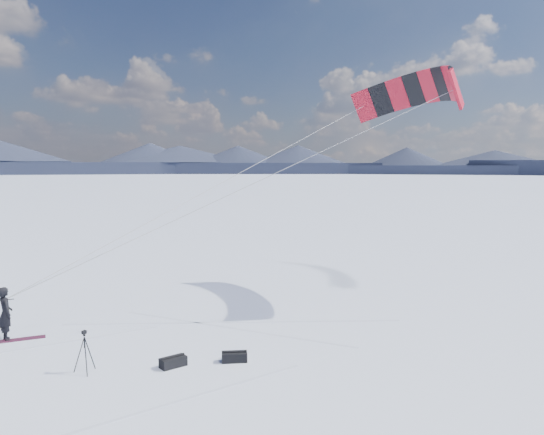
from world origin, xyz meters
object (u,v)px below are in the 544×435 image
object	(u,v)px
snowkiter	(7,340)
gear_bag_b	(234,357)
snowboard	(22,339)
tripod	(85,345)
gear_bag_a	(173,362)

from	to	relation	value
snowkiter	gear_bag_b	size ratio (longest dim) A/B	2.23
snowboard	tripod	bearing A→B (deg)	-66.23
snowboard	gear_bag_a	world-z (taller)	gear_bag_a
snowkiter	gear_bag_b	distance (m)	7.82
gear_bag_a	snowkiter	bearing A→B (deg)	120.41
gear_bag_b	snowboard	bearing A→B (deg)	159.01
snowkiter	gear_bag_a	bearing A→B (deg)	-149.84
tripod	gear_bag_a	distance (m)	2.47
snowboard	gear_bag_b	bearing A→B (deg)	-39.45
snowkiter	gear_bag_a	xyz separation A→B (m)	(4.91, -3.95, 0.15)
gear_bag_a	tripod	bearing A→B (deg)	151.63
tripod	gear_bag_b	xyz separation A→B (m)	(4.13, -0.45, -0.63)
snowkiter	gear_bag_b	world-z (taller)	snowkiter
tripod	snowkiter	bearing A→B (deg)	85.62
tripod	gear_bag_a	bearing A→B (deg)	-46.95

